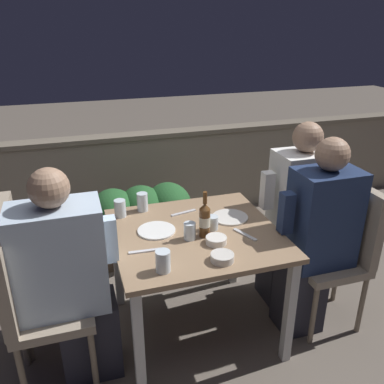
# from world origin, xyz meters

# --- Properties ---
(ground_plane) EXTENTS (16.00, 16.00, 0.00)m
(ground_plane) POSITION_xyz_m (0.00, 0.00, 0.00)
(ground_plane) COLOR #665B51
(parapet_wall) EXTENTS (9.00, 0.18, 0.85)m
(parapet_wall) POSITION_xyz_m (0.00, 1.66, 0.43)
(parapet_wall) COLOR gray
(parapet_wall) RESTS_ON ground_plane
(dining_table) EXTENTS (0.94, 0.89, 0.70)m
(dining_table) POSITION_xyz_m (0.00, 0.00, 0.61)
(dining_table) COLOR #937556
(dining_table) RESTS_ON ground_plane
(planter_hedge) EXTENTS (0.80, 0.47, 0.61)m
(planter_hedge) POSITION_xyz_m (-0.14, 0.96, 0.34)
(planter_hedge) COLOR brown
(planter_hedge) RESTS_ON ground_plane
(chair_left_near) EXTENTS (0.41, 0.40, 0.93)m
(chair_left_near) POSITION_xyz_m (-0.91, -0.14, 0.56)
(chair_left_near) COLOR gray
(chair_left_near) RESTS_ON ground_plane
(person_blue_shirt) EXTENTS (0.50, 0.26, 1.22)m
(person_blue_shirt) POSITION_xyz_m (-0.71, -0.14, 0.61)
(person_blue_shirt) COLOR #282833
(person_blue_shirt) RESTS_ON ground_plane
(chair_left_far) EXTENTS (0.41, 0.40, 0.93)m
(chair_left_far) POSITION_xyz_m (-0.93, 0.17, 0.56)
(chair_left_far) COLOR gray
(chair_left_far) RESTS_ON ground_plane
(chair_right_near) EXTENTS (0.41, 0.40, 0.93)m
(chair_right_near) POSITION_xyz_m (0.90, -0.16, 0.56)
(chair_right_near) COLOR gray
(chair_right_near) RESTS_ON ground_plane
(person_navy_jumper) EXTENTS (0.47, 0.26, 1.24)m
(person_navy_jumper) POSITION_xyz_m (0.70, -0.16, 0.63)
(person_navy_jumper) COLOR #282833
(person_navy_jumper) RESTS_ON ground_plane
(chair_right_far) EXTENTS (0.41, 0.40, 0.93)m
(chair_right_far) POSITION_xyz_m (0.94, 0.15, 0.56)
(chair_right_far) COLOR gray
(chair_right_far) RESTS_ON ground_plane
(person_white_polo) EXTENTS (0.47, 0.26, 1.25)m
(person_white_polo) POSITION_xyz_m (0.74, 0.15, 0.63)
(person_white_polo) COLOR #282833
(person_white_polo) RESTS_ON ground_plane
(beer_bottle) EXTENTS (0.06, 0.06, 0.27)m
(beer_bottle) POSITION_xyz_m (0.03, -0.06, 0.80)
(beer_bottle) COLOR brown
(beer_bottle) RESTS_ON dining_table
(plate_0) EXTENTS (0.22, 0.22, 0.01)m
(plate_0) POSITION_xyz_m (0.25, 0.10, 0.71)
(plate_0) COLOR silver
(plate_0) RESTS_ON dining_table
(plate_1) EXTENTS (0.22, 0.22, 0.01)m
(plate_1) POSITION_xyz_m (-0.21, 0.07, 0.71)
(plate_1) COLOR white
(plate_1) RESTS_ON dining_table
(bowl_0) EXTENTS (0.12, 0.12, 0.04)m
(bowl_0) POSITION_xyz_m (0.04, -0.33, 0.72)
(bowl_0) COLOR beige
(bowl_0) RESTS_ON dining_table
(bowl_1) EXTENTS (0.11, 0.11, 0.04)m
(bowl_1) POSITION_xyz_m (0.07, -0.16, 0.72)
(bowl_1) COLOR silver
(bowl_1) RESTS_ON dining_table
(glass_cup_0) EXTENTS (0.07, 0.07, 0.11)m
(glass_cup_0) POSITION_xyz_m (-0.38, 0.32, 0.76)
(glass_cup_0) COLOR silver
(glass_cup_0) RESTS_ON dining_table
(glass_cup_1) EXTENTS (0.07, 0.07, 0.11)m
(glass_cup_1) POSITION_xyz_m (-0.27, -0.33, 0.76)
(glass_cup_1) COLOR silver
(glass_cup_1) RESTS_ON dining_table
(glass_cup_2) EXTENTS (0.07, 0.07, 0.08)m
(glass_cup_2) POSITION_xyz_m (0.10, 0.00, 0.74)
(glass_cup_2) COLOR silver
(glass_cup_2) RESTS_ON dining_table
(glass_cup_3) EXTENTS (0.07, 0.07, 0.10)m
(glass_cup_3) POSITION_xyz_m (-0.06, -0.07, 0.75)
(glass_cup_3) COLOR silver
(glass_cup_3) RESTS_ON dining_table
(glass_cup_4) EXTENTS (0.07, 0.07, 0.12)m
(glass_cup_4) POSITION_xyz_m (-0.24, 0.36, 0.76)
(glass_cup_4) COLOR silver
(glass_cup_4) RESTS_ON dining_table
(fork_0) EXTENTS (0.17, 0.03, 0.01)m
(fork_0) POSITION_xyz_m (-0.32, -0.13, 0.71)
(fork_0) COLOR silver
(fork_0) RESTS_ON dining_table
(fork_1) EXTENTS (0.17, 0.06, 0.01)m
(fork_1) POSITION_xyz_m (-0.00, 0.25, 0.71)
(fork_1) COLOR silver
(fork_1) RESTS_ON dining_table
(fork_2) EXTENTS (0.08, 0.16, 0.01)m
(fork_2) POSITION_xyz_m (0.25, -0.12, 0.71)
(fork_2) COLOR silver
(fork_2) RESTS_ON dining_table
(potted_plant) EXTENTS (0.29, 0.29, 0.66)m
(potted_plant) POSITION_xyz_m (1.23, 0.76, 0.40)
(potted_plant) COLOR brown
(potted_plant) RESTS_ON ground_plane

